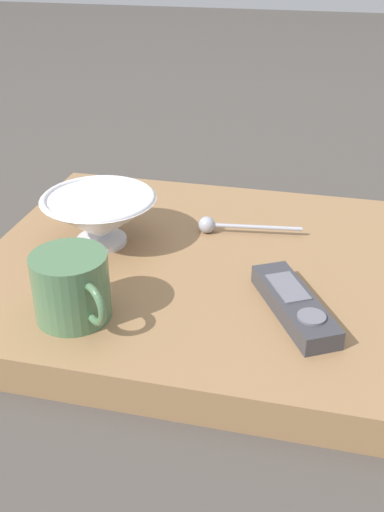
# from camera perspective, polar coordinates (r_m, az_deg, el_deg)

# --- Properties ---
(ground_plane) EXTENTS (6.00, 6.00, 0.00)m
(ground_plane) POSITION_cam_1_polar(r_m,az_deg,el_deg) (0.86, 0.23, -3.00)
(ground_plane) COLOR #47423D
(table) EXTENTS (0.59, 0.52, 0.05)m
(table) POSITION_cam_1_polar(r_m,az_deg,el_deg) (0.85, 0.23, -1.62)
(table) COLOR #936D47
(table) RESTS_ON ground
(cereal_bowl) EXTENTS (0.16, 0.16, 0.08)m
(cereal_bowl) POSITION_cam_1_polar(r_m,az_deg,el_deg) (0.87, -8.76, 3.71)
(cereal_bowl) COLOR silver
(cereal_bowl) RESTS_ON table
(coffee_mug) EXTENTS (0.11, 0.10, 0.08)m
(coffee_mug) POSITION_cam_1_polar(r_m,az_deg,el_deg) (0.71, -11.35, -2.92)
(coffee_mug) COLOR #4C724C
(coffee_mug) RESTS_ON table
(teaspoon) EXTENTS (0.15, 0.03, 0.03)m
(teaspoon) POSITION_cam_1_polar(r_m,az_deg,el_deg) (0.90, 2.51, 2.94)
(teaspoon) COLOR #A3A5B2
(teaspoon) RESTS_ON table
(tv_remote_near) EXTENTS (0.12, 0.17, 0.03)m
(tv_remote_near) POSITION_cam_1_polar(r_m,az_deg,el_deg) (0.73, 9.69, -4.57)
(tv_remote_near) COLOR #38383D
(tv_remote_near) RESTS_ON table
(drink_coaster) EXTENTS (0.09, 0.09, 0.01)m
(drink_coaster) POSITION_cam_1_polar(r_m,az_deg,el_deg) (1.05, -9.31, 6.04)
(drink_coaster) COLOR olive
(drink_coaster) RESTS_ON table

